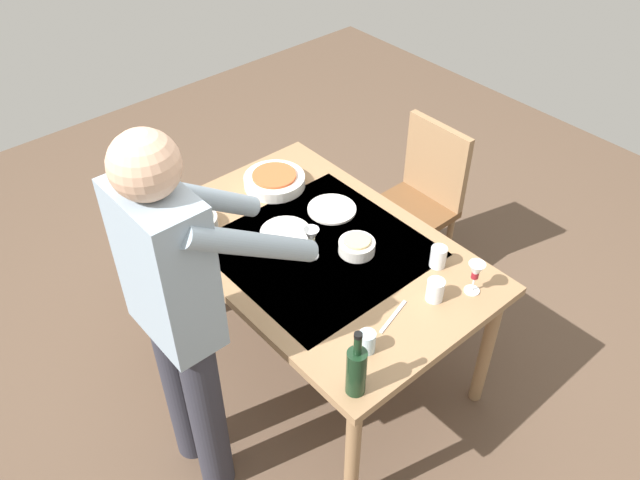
{
  "coord_description": "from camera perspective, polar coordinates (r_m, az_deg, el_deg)",
  "views": [
    {
      "loc": [
        -1.63,
        1.41,
        2.64
      ],
      "look_at": [
        0.0,
        0.0,
        0.8
      ],
      "focal_mm": 36.74,
      "sensor_mm": 36.0,
      "label": 1
    }
  ],
  "objects": [
    {
      "name": "dinner_plate_far",
      "position": [
        2.95,
        -3.04,
        0.66
      ],
      "size": [
        0.23,
        0.23,
        0.01
      ],
      "primitive_type": "cylinder",
      "color": "silver",
      "rests_on": "dining_table"
    },
    {
      "name": "dining_table",
      "position": [
        2.92,
        -0.0,
        -1.84
      ],
      "size": [
        1.48,
        0.97,
        0.75
      ],
      "color": "#93704C",
      "rests_on": "ground_plane"
    },
    {
      "name": "water_cup_near_right",
      "position": [
        2.8,
        10.26,
        -1.45
      ],
      "size": [
        0.07,
        0.07,
        0.1
      ],
      "primitive_type": "cylinder",
      "color": "silver",
      "rests_on": "dining_table"
    },
    {
      "name": "water_cup_far_left",
      "position": [
        2.44,
        4.12,
        -8.84
      ],
      "size": [
        0.06,
        0.06,
        0.09
      ],
      "primitive_type": "cylinder",
      "color": "silver",
      "rests_on": "dining_table"
    },
    {
      "name": "table_knife",
      "position": [
        2.59,
        6.39,
        -6.64
      ],
      "size": [
        0.07,
        0.2,
        0.0
      ],
      "primitive_type": "cube",
      "rotation": [
        0.0,
        0.0,
        0.27
      ],
      "color": "silver",
      "rests_on": "dining_table"
    },
    {
      "name": "side_bowl_bread",
      "position": [
        2.84,
        3.22,
        -0.51
      ],
      "size": [
        0.16,
        0.16,
        0.07
      ],
      "color": "silver",
      "rests_on": "dining_table"
    },
    {
      "name": "dinner_plate_near",
      "position": [
        3.08,
        1.04,
        2.71
      ],
      "size": [
        0.23,
        0.23,
        0.01
      ],
      "primitive_type": "cylinder",
      "color": "silver",
      "rests_on": "dining_table"
    },
    {
      "name": "wine_bottle",
      "position": [
        2.27,
        3.18,
        -11.25
      ],
      "size": [
        0.07,
        0.07,
        0.3
      ],
      "color": "black",
      "rests_on": "dining_table"
    },
    {
      "name": "person_server",
      "position": [
        2.36,
        -12.13,
        -5.91
      ],
      "size": [
        0.42,
        0.61,
        1.69
      ],
      "color": "#2D2D38",
      "rests_on": "ground_plane"
    },
    {
      "name": "chair_near",
      "position": [
        3.59,
        8.78,
        3.96
      ],
      "size": [
        0.4,
        0.4,
        0.91
      ],
      "color": "brown",
      "rests_on": "ground_plane"
    },
    {
      "name": "ground_plane",
      "position": [
        3.41,
        -0.0,
        -10.22
      ],
      "size": [
        6.0,
        6.0,
        0.0
      ],
      "primitive_type": "plane",
      "color": "brown"
    },
    {
      "name": "wine_glass_left",
      "position": [
        2.76,
        -0.76,
        0.2
      ],
      "size": [
        0.07,
        0.07,
        0.15
      ],
      "color": "white",
      "rests_on": "dining_table"
    },
    {
      "name": "wine_glass_right",
      "position": [
        2.68,
        13.39,
        -2.77
      ],
      "size": [
        0.07,
        0.07,
        0.15
      ],
      "color": "white",
      "rests_on": "dining_table"
    },
    {
      "name": "side_bowl_salad",
      "position": [
        3.01,
        -10.6,
        1.62
      ],
      "size": [
        0.18,
        0.18,
        0.07
      ],
      "color": "silver",
      "rests_on": "dining_table"
    },
    {
      "name": "water_cup_near_left",
      "position": [
        2.65,
        10.0,
        -4.32
      ],
      "size": [
        0.07,
        0.07,
        0.1
      ],
      "primitive_type": "cylinder",
      "color": "silver",
      "rests_on": "dining_table"
    },
    {
      "name": "serving_bowl_pasta",
      "position": [
        3.23,
        -3.99,
        5.22
      ],
      "size": [
        0.3,
        0.3,
        0.07
      ],
      "color": "silver",
      "rests_on": "dining_table"
    }
  ]
}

